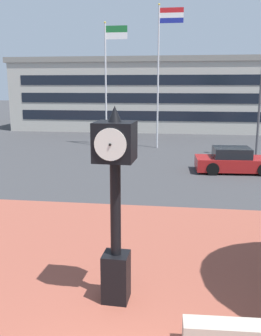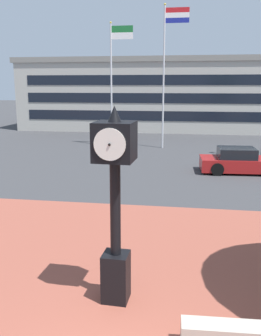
{
  "view_description": "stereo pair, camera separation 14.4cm",
  "coord_description": "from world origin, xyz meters",
  "px_view_note": "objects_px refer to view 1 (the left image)",
  "views": [
    {
      "loc": [
        0.72,
        -4.34,
        4.43
      ],
      "look_at": [
        -0.3,
        2.97,
        2.79
      ],
      "focal_mm": 40.26,
      "sensor_mm": 36.0,
      "label": 1
    },
    {
      "loc": [
        0.86,
        -4.32,
        4.43
      ],
      "look_at": [
        -0.3,
        2.97,
        2.79
      ],
      "focal_mm": 40.26,
      "sensor_mm": 36.0,
      "label": 2
    }
  ],
  "objects_px": {
    "street_clock": "(115,196)",
    "civic_building": "(153,94)",
    "flagpole_secondary": "(161,65)",
    "car_street_mid": "(234,161)",
    "street_lamp_post": "(261,89)",
    "flagpole_primary": "(108,75)"
  },
  "relations": [
    {
      "from": "car_street_mid",
      "to": "civic_building",
      "type": "xyz_separation_m",
      "value": [
        -6.0,
        21.9,
        2.92
      ]
    },
    {
      "from": "civic_building",
      "to": "street_lamp_post",
      "type": "relative_size",
      "value": 3.96
    },
    {
      "from": "flagpole_secondary",
      "to": "street_clock",
      "type": "bearing_deg",
      "value": -89.05
    },
    {
      "from": "car_street_mid",
      "to": "street_lamp_post",
      "type": "bearing_deg",
      "value": 152.22
    },
    {
      "from": "flagpole_secondary",
      "to": "civic_building",
      "type": "distance_m",
      "value": 15.04
    },
    {
      "from": "civic_building",
      "to": "street_lamp_post",
      "type": "xyz_separation_m",
      "value": [
        7.83,
        -17.88,
        0.7
      ]
    },
    {
      "from": "street_clock",
      "to": "civic_building",
      "type": "relative_size",
      "value": 0.15
    },
    {
      "from": "flagpole_primary",
      "to": "flagpole_secondary",
      "type": "relative_size",
      "value": 0.89
    },
    {
      "from": "flagpole_primary",
      "to": "civic_building",
      "type": "relative_size",
      "value": 0.32
    },
    {
      "from": "car_street_mid",
      "to": "street_lamp_post",
      "type": "relative_size",
      "value": 0.6
    },
    {
      "from": "flagpole_secondary",
      "to": "street_lamp_post",
      "type": "bearing_deg",
      "value": -26.84
    },
    {
      "from": "street_lamp_post",
      "to": "street_clock",
      "type": "bearing_deg",
      "value": -109.3
    },
    {
      "from": "car_street_mid",
      "to": "flagpole_primary",
      "type": "relative_size",
      "value": 0.48
    },
    {
      "from": "flagpole_secondary",
      "to": "flagpole_primary",
      "type": "bearing_deg",
      "value": 180.0
    },
    {
      "from": "street_clock",
      "to": "civic_building",
      "type": "xyz_separation_m",
      "value": [
        -2.03,
        34.46,
        1.23
      ]
    },
    {
      "from": "car_street_mid",
      "to": "flagpole_secondary",
      "type": "xyz_separation_m",
      "value": [
        -4.3,
        7.12,
        5.15
      ]
    },
    {
      "from": "street_clock",
      "to": "flagpole_secondary",
      "type": "xyz_separation_m",
      "value": [
        -0.33,
        19.69,
        3.46
      ]
    },
    {
      "from": "flagpole_primary",
      "to": "street_lamp_post",
      "type": "bearing_deg",
      "value": -17.52
    },
    {
      "from": "civic_building",
      "to": "street_lamp_post",
      "type": "height_order",
      "value": "civic_building"
    },
    {
      "from": "flagpole_secondary",
      "to": "civic_building",
      "type": "xyz_separation_m",
      "value": [
        -1.7,
        14.77,
        -2.23
      ]
    },
    {
      "from": "street_clock",
      "to": "flagpole_primary",
      "type": "distance_m",
      "value": 20.29
    },
    {
      "from": "flagpole_primary",
      "to": "street_lamp_post",
      "type": "height_order",
      "value": "flagpole_primary"
    }
  ]
}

